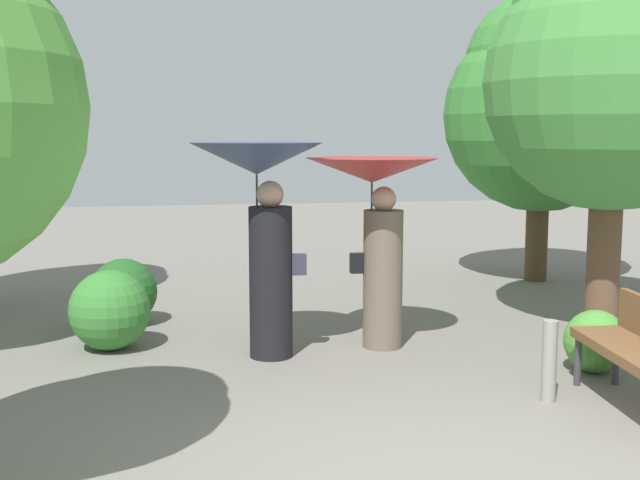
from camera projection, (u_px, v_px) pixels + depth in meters
The scene contains 8 objects.
person_left at pixel (262, 202), 7.56m from camera, with size 1.26×1.26×2.06m.
person_right at pixel (376, 208), 7.92m from camera, with size 1.31×1.31×1.91m.
tree_near_right at pixel (542, 100), 11.42m from camera, with size 2.79×2.79×4.17m.
tree_mid_right at pixel (613, 61), 8.40m from camera, with size 2.71×2.71×4.47m.
bush_path_left at pixel (123, 292), 8.99m from camera, with size 0.75×0.75×0.75m, color #235B23.
bush_path_right at pixel (110, 310), 7.95m from camera, with size 0.80×0.80×0.80m, color #387F33.
bush_behind_bench at pixel (596, 341), 7.20m from camera, with size 0.57×0.57×0.57m, color #4C9338.
path_marker_post at pixel (549, 361), 6.41m from camera, with size 0.12×0.12×0.67m, color gray.
Camera 1 is at (-1.51, -4.30, 2.15)m, focal length 44.82 mm.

